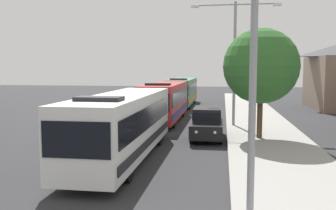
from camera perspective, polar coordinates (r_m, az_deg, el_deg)
name	(u,v)px	position (r m, az deg, el deg)	size (l,w,h in m)	color
bus_lead	(124,123)	(17.40, -6.90, -2.83)	(2.58, 11.41, 3.21)	silver
bus_second_in_line	(165,100)	(29.52, -0.46, 0.73)	(2.58, 10.79, 3.21)	maroon
bus_middle	(182,91)	(41.92, 2.22, 2.22)	(2.58, 11.83, 3.21)	#33724C
white_suv	(207,122)	(22.28, 6.13, -2.65)	(1.86, 4.55, 1.90)	black
streetlamp_near	(254,37)	(10.20, 13.22, 10.32)	(6.34, 0.28, 8.03)	gray
streetlamp_mid	(235,51)	(26.94, 10.33, 8.33)	(6.30, 0.28, 8.81)	gray
roadside_tree	(261,66)	(22.23, 14.26, 5.87)	(4.42, 4.42, 6.46)	#4C3823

